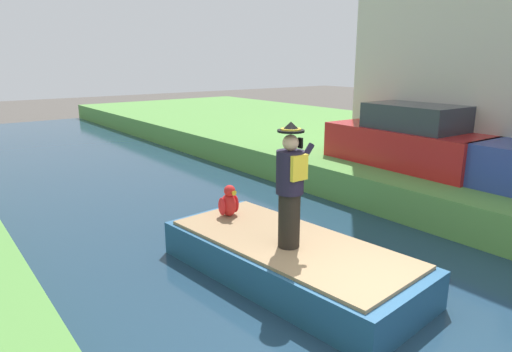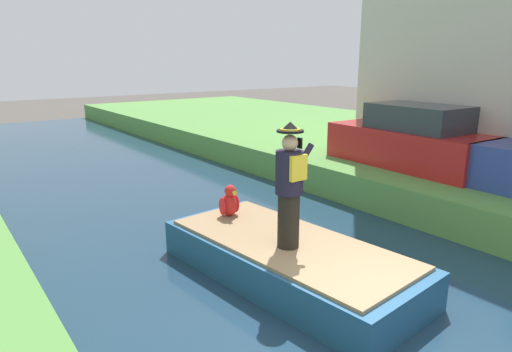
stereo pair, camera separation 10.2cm
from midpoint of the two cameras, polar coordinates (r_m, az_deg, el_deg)
name	(u,v)px [view 2 (the right image)]	position (r m, az deg, el deg)	size (l,w,h in m)	color
ground_plane	(386,342)	(6.17, 16.61, -19.46)	(80.00, 80.00, 0.00)	#4C4742
canal_water	(386,338)	(6.15, 16.65, -19.07)	(6.79, 48.00, 0.10)	#1E384C
boat	(288,260)	(7.08, 4.50, -10.49)	(2.19, 4.35, 0.61)	#23517A
person_pirate	(290,186)	(6.45, 4.72, -1.30)	(0.61, 0.42, 1.85)	black
parrot_plush	(229,202)	(7.93, -3.02, -3.36)	(0.36, 0.35, 0.57)	red
parked_car_red	(411,140)	(11.66, 19.27, 4.32)	(1.86, 4.06, 1.50)	red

